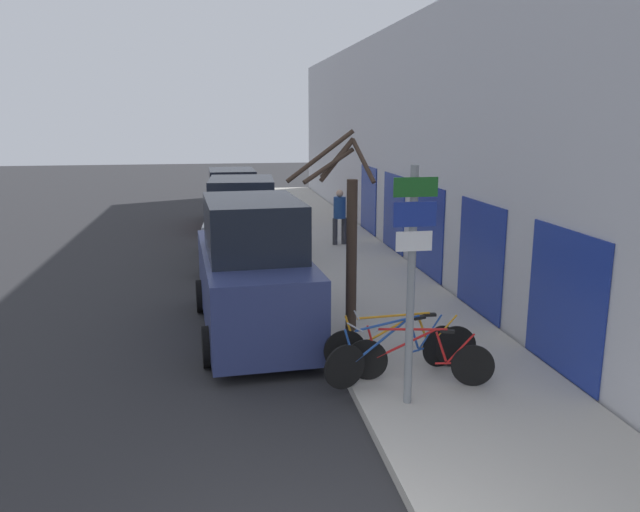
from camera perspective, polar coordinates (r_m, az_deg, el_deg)
ground_plane at (r=15.92m, az=-6.23°, el=-1.81°), size 80.00×80.00×0.00m
sidewalk_curb at (r=18.92m, az=1.15°, el=0.80°), size 3.20×32.00×0.15m
building_facade at (r=18.87m, az=6.54°, el=10.32°), size 0.23×32.00×6.50m
signpost at (r=8.16m, az=8.38°, el=-1.65°), size 0.57×0.13×3.20m
bicycle_0 at (r=9.25m, az=9.07°, el=-9.26°), size 2.04×0.74×0.85m
bicycle_1 at (r=9.38m, az=6.84°, el=-8.73°), size 2.26×0.84×0.90m
bicycle_2 at (r=9.69m, az=7.40°, el=-8.06°), size 2.37×0.44×0.90m
parked_car_0 at (r=11.47m, az=-6.15°, el=-1.59°), size 2.22×4.89×2.53m
parked_car_1 at (r=17.18m, az=-7.10°, el=2.82°), size 2.28×4.58×2.34m
parked_car_2 at (r=23.20m, az=-8.02°, el=5.08°), size 2.09×4.78×2.10m
pedestrian_near at (r=18.84m, az=1.80°, el=3.95°), size 0.43×0.37×1.67m
street_tree at (r=10.97m, az=2.55°, el=2.00°), size 1.47×1.24×3.59m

